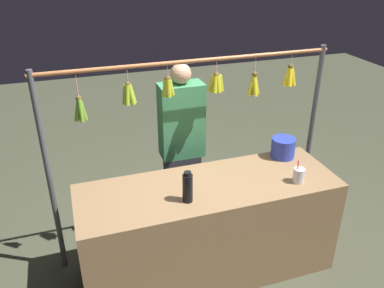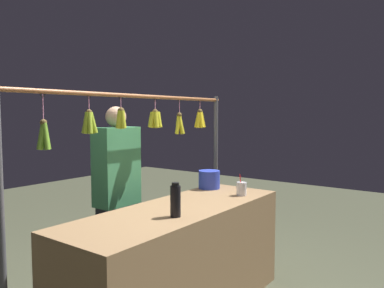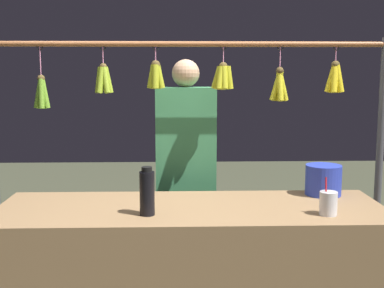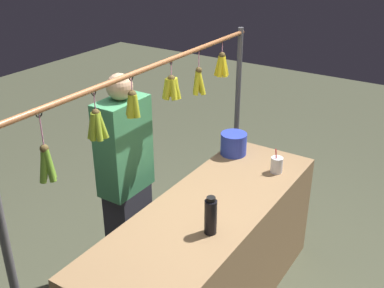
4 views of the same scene
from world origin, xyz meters
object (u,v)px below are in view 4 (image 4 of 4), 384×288
at_px(drink_cup, 277,165).
at_px(blue_bucket, 234,144).
at_px(water_bottle, 211,216).
at_px(vendor_person, 126,185).

bearing_deg(drink_cup, blue_bucket, -103.05).
bearing_deg(water_bottle, blue_bucket, -158.98).
xyz_separation_m(drink_cup, vendor_person, (0.69, -0.85, -0.10)).
distance_m(drink_cup, vendor_person, 1.10).
bearing_deg(vendor_person, blue_bucket, 150.64).
bearing_deg(vendor_person, water_bottle, 75.87).
bearing_deg(vendor_person, drink_cup, 129.08).
relative_size(drink_cup, vendor_person, 0.12).
relative_size(blue_bucket, vendor_person, 0.13).
bearing_deg(blue_bucket, vendor_person, -29.36).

